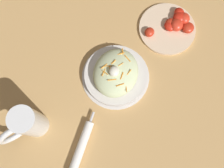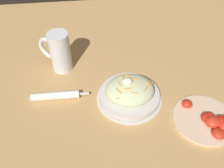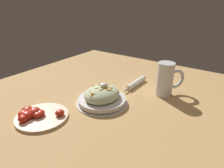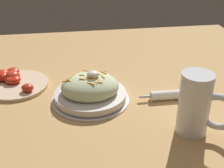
{
  "view_description": "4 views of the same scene",
  "coord_description": "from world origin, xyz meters",
  "px_view_note": "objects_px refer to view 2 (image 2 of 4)",
  "views": [
    {
      "loc": [
        0.23,
        0.12,
        0.86
      ],
      "look_at": [
        0.03,
        0.05,
        0.09
      ],
      "focal_mm": 40.66,
      "sensor_mm": 36.0,
      "label": 1
    },
    {
      "loc": [
        0.11,
        0.65,
        0.7
      ],
      "look_at": [
        0.04,
        0.05,
        0.08
      ],
      "focal_mm": 40.61,
      "sensor_mm": 36.0,
      "label": 2
    },
    {
      "loc": [
        -0.64,
        -0.45,
        0.45
      ],
      "look_at": [
        0.05,
        0.04,
        0.07
      ],
      "focal_mm": 31.69,
      "sensor_mm": 36.0,
      "label": 3
    },
    {
      "loc": [
        -0.08,
        -0.77,
        0.49
      ],
      "look_at": [
        0.04,
        0.03,
        0.06
      ],
      "focal_mm": 49.68,
      "sensor_mm": 36.0,
      "label": 4
    }
  ],
  "objects_px": {
    "beer_mug": "(59,54)",
    "napkin_roll": "(56,96)",
    "salad_plate": "(130,92)",
    "tomato_plate": "(209,120)"
  },
  "relations": [
    {
      "from": "salad_plate",
      "to": "tomato_plate",
      "type": "relative_size",
      "value": 1.14
    },
    {
      "from": "beer_mug",
      "to": "salad_plate",
      "type": "bearing_deg",
      "value": 141.1
    },
    {
      "from": "tomato_plate",
      "to": "napkin_roll",
      "type": "bearing_deg",
      "value": -18.09
    },
    {
      "from": "salad_plate",
      "to": "beer_mug",
      "type": "xyz_separation_m",
      "value": [
        0.25,
        -0.2,
        0.04
      ]
    },
    {
      "from": "salad_plate",
      "to": "tomato_plate",
      "type": "height_order",
      "value": "salad_plate"
    },
    {
      "from": "beer_mug",
      "to": "napkin_roll",
      "type": "height_order",
      "value": "beer_mug"
    },
    {
      "from": "salad_plate",
      "to": "tomato_plate",
      "type": "bearing_deg",
      "value": 151.15
    },
    {
      "from": "beer_mug",
      "to": "tomato_plate",
      "type": "distance_m",
      "value": 0.6
    },
    {
      "from": "beer_mug",
      "to": "tomato_plate",
      "type": "height_order",
      "value": "beer_mug"
    },
    {
      "from": "napkin_roll",
      "to": "tomato_plate",
      "type": "relative_size",
      "value": 1.0
    }
  ]
}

